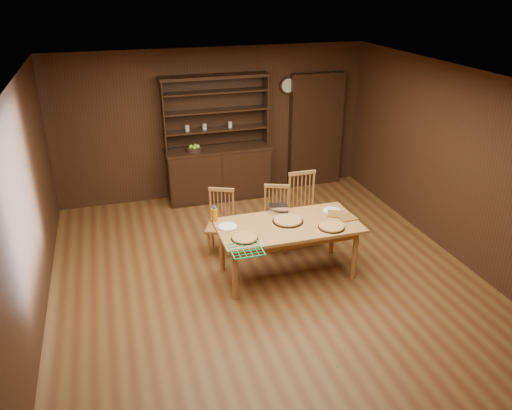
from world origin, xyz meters
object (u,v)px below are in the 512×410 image
object	(u,v)px
dining_table	(288,230)
chair_center	(276,215)
china_hutch	(218,166)
chair_left	(221,219)
chair_right	(303,206)
juice_bottle	(214,214)

from	to	relation	value
dining_table	chair_center	xyz separation A→B (m)	(0.11, 0.78, -0.17)
chair_center	china_hutch	bearing A→B (deg)	123.75
chair_left	chair_center	size ratio (longest dim) A/B	0.99
dining_table	chair_right	world-z (taller)	chair_right
china_hutch	chair_left	size ratio (longest dim) A/B	2.31
chair_center	chair_right	distance (m)	0.46
dining_table	chair_center	distance (m)	0.80
dining_table	juice_bottle	distance (m)	0.98
juice_bottle	chair_left	bearing A→B (deg)	69.09
dining_table	china_hutch	bearing A→B (deg)	96.11
chair_left	china_hutch	bearing A→B (deg)	102.03
dining_table	chair_left	distance (m)	1.14
juice_bottle	chair_right	bearing A→B (deg)	17.81
chair_center	chair_right	world-z (taller)	chair_right
china_hutch	juice_bottle	size ratio (longest dim) A/B	10.69
chair_left	juice_bottle	bearing A→B (deg)	-87.11
dining_table	chair_right	xyz separation A→B (m)	(0.55, 0.84, -0.10)
china_hutch	chair_center	distance (m)	2.03
china_hutch	juice_bottle	bearing A→B (deg)	-103.82
china_hutch	dining_table	size ratio (longest dim) A/B	1.18
juice_bottle	dining_table	bearing A→B (deg)	-23.12
chair_left	chair_right	bearing A→B (deg)	21.13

